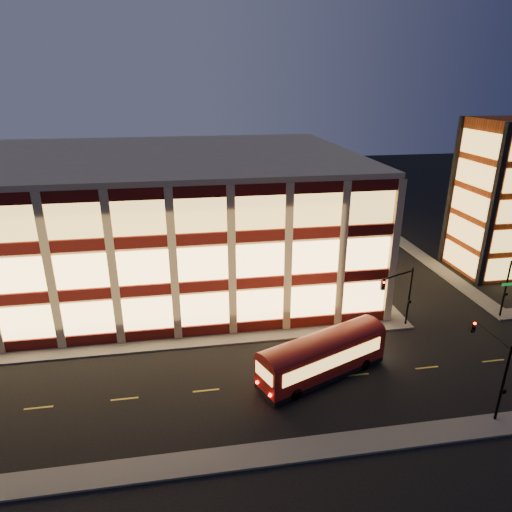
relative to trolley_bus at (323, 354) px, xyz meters
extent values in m
plane|color=black|center=(-13.17, 5.63, -2.04)|extent=(200.00, 200.00, 0.00)
cube|color=#514F4C|center=(-16.17, 6.63, -1.97)|extent=(54.00, 2.00, 0.15)
cube|color=#514F4C|center=(9.83, 22.63, -1.97)|extent=(2.00, 30.00, 0.15)
cube|color=#514F4C|center=(20.83, 22.63, -1.97)|extent=(2.00, 30.00, 0.15)
cube|color=#514F4C|center=(-13.17, -7.37, -1.97)|extent=(100.00, 2.00, 0.15)
cube|color=tan|center=(-16.17, 22.63, 4.96)|extent=(50.00, 30.00, 14.00)
cube|color=tan|center=(-16.17, 22.63, 12.21)|extent=(50.40, 30.40, 0.50)
cube|color=#470C0A|center=(-16.17, 7.51, -1.39)|extent=(50.10, 0.25, 1.00)
cube|color=#FFC36B|center=(-16.17, 7.53, 0.71)|extent=(49.00, 0.20, 3.00)
cube|color=#470C0A|center=(8.95, 22.63, -1.39)|extent=(0.25, 30.10, 1.00)
cube|color=#FFC36B|center=(8.93, 22.63, 0.71)|extent=(0.20, 29.00, 3.00)
cube|color=#470C0A|center=(-16.17, 7.51, 3.01)|extent=(50.10, 0.25, 1.00)
cube|color=#FFC36B|center=(-16.17, 7.53, 5.11)|extent=(49.00, 0.20, 3.00)
cube|color=#470C0A|center=(8.95, 22.63, 3.01)|extent=(0.25, 30.10, 1.00)
cube|color=#FFC36B|center=(8.93, 22.63, 5.11)|extent=(0.20, 29.00, 3.00)
cube|color=#470C0A|center=(-16.17, 7.51, 7.41)|extent=(50.10, 0.25, 1.00)
cube|color=#FFC36B|center=(-16.17, 7.53, 9.51)|extent=(49.00, 0.20, 3.00)
cube|color=#470C0A|center=(8.95, 22.63, 7.41)|extent=(0.25, 30.10, 1.00)
cube|color=#FFC36B|center=(8.93, 22.63, 9.51)|extent=(0.20, 29.00, 3.00)
cube|color=#8C3814|center=(26.83, 17.63, 6.96)|extent=(8.00, 8.00, 18.00)
cube|color=black|center=(22.83, 13.63, 6.96)|extent=(0.60, 0.60, 18.00)
cube|color=black|center=(22.83, 21.63, 6.96)|extent=(0.60, 0.60, 18.00)
cube|color=black|center=(30.83, 21.63, 6.96)|extent=(0.60, 0.60, 18.00)
cube|color=#F4B955|center=(22.75, 17.63, -0.24)|extent=(0.16, 6.60, 2.60)
cube|color=#F4B955|center=(22.75, 17.63, 3.16)|extent=(0.16, 6.60, 2.60)
cube|color=#F4B955|center=(22.75, 17.63, 6.56)|extent=(0.16, 6.60, 2.60)
cube|color=#F4B955|center=(22.75, 17.63, 9.96)|extent=(0.16, 6.60, 2.60)
cube|color=#F4B955|center=(22.75, 17.63, 13.36)|extent=(0.16, 6.60, 2.60)
cylinder|color=black|center=(10.33, 6.43, 0.96)|extent=(0.18, 0.18, 6.00)
cylinder|color=black|center=(8.58, 5.68, 3.66)|extent=(3.56, 1.63, 0.14)
cube|color=black|center=(6.83, 4.93, 3.16)|extent=(0.32, 0.32, 0.95)
sphere|color=#FF0C05|center=(6.83, 4.75, 3.46)|extent=(0.20, 0.20, 0.20)
cube|color=black|center=(10.33, 6.23, 0.56)|extent=(0.25, 0.18, 0.28)
cylinder|color=black|center=(20.33, 6.43, 0.96)|extent=(0.18, 0.18, 6.00)
cube|color=black|center=(20.33, 6.23, 0.56)|extent=(0.25, 0.18, 0.28)
cube|color=#0C7226|center=(20.33, 6.28, 1.56)|extent=(1.20, 0.06, 0.28)
cylinder|color=black|center=(10.33, -6.87, 0.96)|extent=(0.18, 0.18, 6.00)
cylinder|color=black|center=(10.33, -4.87, 3.66)|extent=(0.14, 4.00, 0.14)
cube|color=black|center=(10.33, -2.87, 3.16)|extent=(0.32, 0.32, 0.95)
sphere|color=#FF0C05|center=(10.33, -3.05, 3.46)|extent=(0.20, 0.20, 0.20)
cube|color=black|center=(10.33, -7.07, 0.56)|extent=(0.25, 0.18, 0.28)
cube|color=maroon|center=(0.00, 0.00, -0.19)|extent=(11.08, 6.71, 2.50)
cube|color=black|center=(0.00, 0.00, -1.66)|extent=(11.08, 6.71, 0.38)
cylinder|color=black|center=(-2.75, -2.45, -1.55)|extent=(1.03, 0.68, 0.98)
cylinder|color=black|center=(-3.67, -0.24, -1.55)|extent=(1.03, 0.68, 0.98)
cylinder|color=black|center=(3.67, 0.24, -1.55)|extent=(1.03, 0.68, 0.98)
cylinder|color=black|center=(2.75, 2.45, -1.55)|extent=(1.03, 0.68, 0.98)
cube|color=#F4B955|center=(0.54, -1.28, 0.13)|extent=(8.85, 3.75, 1.09)
cube|color=#F4B955|center=(-0.54, 1.28, 0.13)|extent=(8.85, 3.75, 1.09)
camera|label=1|loc=(-10.07, -29.10, 19.99)|focal=32.00mm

